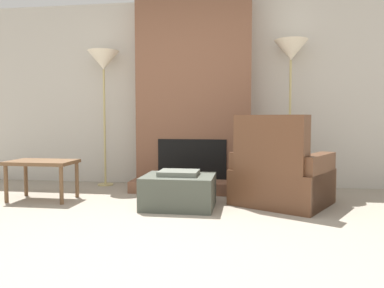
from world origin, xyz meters
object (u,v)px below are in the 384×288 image
object	(u,v)px
side_table	(42,166)
floor_lamp_right	(291,55)
floor_lamp_left	(104,64)
armchair	(279,179)
ottoman	(179,191)

from	to	relation	value
side_table	floor_lamp_right	distance (m)	3.37
floor_lamp_left	floor_lamp_right	xyz separation A→B (m)	(2.54, 0.00, 0.07)
side_table	armchair	bearing A→B (deg)	2.65
ottoman	floor_lamp_right	bearing A→B (deg)	42.69
ottoman	armchair	bearing A→B (deg)	13.66
ottoman	side_table	size ratio (longest dim) A/B	1.00
floor_lamp_right	side_table	bearing A→B (deg)	-160.39
side_table	floor_lamp_right	bearing A→B (deg)	19.61
floor_lamp_right	floor_lamp_left	bearing A→B (deg)	180.00
floor_lamp_left	armchair	bearing A→B (deg)	-21.19
ottoman	side_table	world-z (taller)	side_table
ottoman	floor_lamp_right	distance (m)	2.34
ottoman	floor_lamp_left	size ratio (longest dim) A/B	0.40
ottoman	armchair	distance (m)	1.10
floor_lamp_left	floor_lamp_right	world-z (taller)	floor_lamp_right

